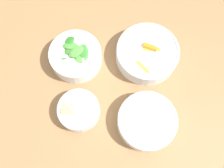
{
  "coord_description": "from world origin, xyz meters",
  "views": [
    {
      "loc": [
        0.19,
        0.07,
        1.51
      ],
      "look_at": [
        -0.05,
        0.02,
        0.78
      ],
      "focal_mm": 40.0,
      "sensor_mm": 36.0,
      "label": 1
    }
  ],
  "objects": [
    {
      "name": "bowl_carrots",
      "position": [
        -0.18,
        0.11,
        0.78
      ],
      "size": [
        0.2,
        0.2,
        0.06
      ],
      "color": "silver",
      "rests_on": "dining_table"
    },
    {
      "name": "ground_plane",
      "position": [
        0.0,
        0.0,
        0.0
      ],
      "size": [
        10.0,
        10.0,
        0.0
      ],
      "primitive_type": "plane",
      "color": "#4C4238"
    },
    {
      "name": "bowl_beans_hotdog",
      "position": [
        0.04,
        0.14,
        0.78
      ],
      "size": [
        0.17,
        0.17,
        0.05
      ],
      "color": "white",
      "rests_on": "dining_table"
    },
    {
      "name": "bowl_greens",
      "position": [
        -0.12,
        -0.12,
        0.78
      ],
      "size": [
        0.17,
        0.17,
        0.08
      ],
      "color": "white",
      "rests_on": "dining_table"
    },
    {
      "name": "bowl_cookies",
      "position": [
        0.04,
        -0.07,
        0.78
      ],
      "size": [
        0.13,
        0.13,
        0.05
      ],
      "color": "silver",
      "rests_on": "dining_table"
    },
    {
      "name": "dining_table",
      "position": [
        0.0,
        0.0,
        0.63
      ],
      "size": [
        1.0,
        0.98,
        0.75
      ],
      "color": "olive",
      "rests_on": "ground_plane"
    }
  ]
}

